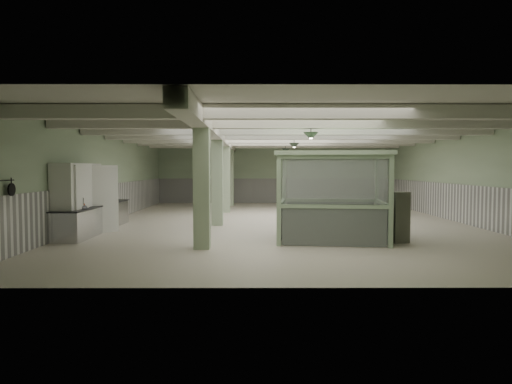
{
  "coord_description": "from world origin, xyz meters",
  "views": [
    {
      "loc": [
        -1.11,
        -18.03,
        2.14
      ],
      "look_at": [
        -1.05,
        -2.06,
        1.3
      ],
      "focal_mm": 32.0,
      "sensor_mm": 36.0,
      "label": 1
    }
  ],
  "objects_px": {
    "prep_counter": "(94,218)",
    "filing_cabinet": "(397,217)",
    "guard_booth": "(332,181)",
    "walkin_cooler": "(79,199)"
  },
  "relations": [
    {
      "from": "prep_counter",
      "to": "guard_booth",
      "type": "bearing_deg",
      "value": -13.67
    },
    {
      "from": "walkin_cooler",
      "to": "prep_counter",
      "type": "bearing_deg",
      "value": 85.72
    },
    {
      "from": "guard_booth",
      "to": "filing_cabinet",
      "type": "bearing_deg",
      "value": -4.84
    },
    {
      "from": "walkin_cooler",
      "to": "filing_cabinet",
      "type": "relative_size",
      "value": 1.78
    },
    {
      "from": "filing_cabinet",
      "to": "walkin_cooler",
      "type": "bearing_deg",
      "value": 160.34
    },
    {
      "from": "prep_counter",
      "to": "guard_booth",
      "type": "distance_m",
      "value": 8.07
    },
    {
      "from": "prep_counter",
      "to": "filing_cabinet",
      "type": "relative_size",
      "value": 3.63
    },
    {
      "from": "prep_counter",
      "to": "filing_cabinet",
      "type": "bearing_deg",
      "value": -13.29
    },
    {
      "from": "guard_booth",
      "to": "filing_cabinet",
      "type": "height_order",
      "value": "guard_booth"
    },
    {
      "from": "walkin_cooler",
      "to": "guard_booth",
      "type": "xyz_separation_m",
      "value": [
        7.82,
        -0.76,
        0.58
      ]
    }
  ]
}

